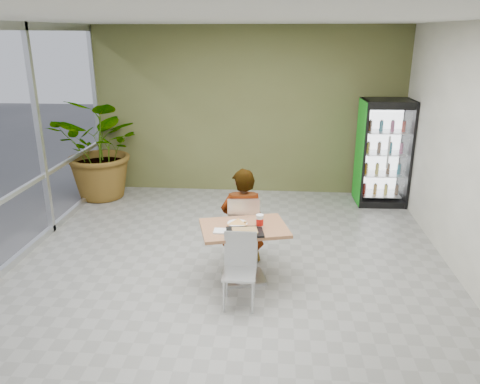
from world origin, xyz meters
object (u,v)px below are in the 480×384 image
at_px(seated_woman, 243,226).
at_px(dining_table, 244,242).
at_px(soda_cup, 260,221).
at_px(potted_plant, 103,148).
at_px(chair_near, 240,263).
at_px(beverage_fridge, 383,153).
at_px(chair_far, 243,224).
at_px(cafeteria_tray, 245,232).

bearing_deg(seated_woman, dining_table, 89.70).
xyz_separation_m(soda_cup, potted_plant, (-3.10, 3.01, 0.14)).
bearing_deg(chair_near, beverage_fridge, 57.08).
distance_m(soda_cup, beverage_fridge, 3.79).
height_order(seated_woman, beverage_fridge, beverage_fridge).
height_order(chair_near, soda_cup, soda_cup).
relative_size(dining_table, seated_woman, 0.74).
relative_size(chair_near, potted_plant, 0.44).
bearing_deg(potted_plant, seated_woman, -40.68).
height_order(chair_near, seated_woman, seated_woman).
distance_m(beverage_fridge, potted_plant, 5.23).
distance_m(dining_table, seated_woman, 0.56).
height_order(beverage_fridge, potted_plant, potted_plant).
bearing_deg(seated_woman, soda_cup, 108.06).
xyz_separation_m(chair_near, seated_woman, (-0.05, 1.07, 0.02)).
bearing_deg(dining_table, beverage_fridge, 53.34).
height_order(chair_far, beverage_fridge, beverage_fridge).
relative_size(dining_table, chair_far, 1.26).
xyz_separation_m(dining_table, cafeteria_tray, (0.02, -0.20, 0.23)).
xyz_separation_m(dining_table, chair_near, (-0.01, -0.51, -0.03)).
bearing_deg(chair_near, potted_plant, 129.29).
relative_size(chair_far, seated_woman, 0.59).
height_order(soda_cup, cafeteria_tray, soda_cup).
bearing_deg(seated_woman, chair_near, 86.34).
bearing_deg(soda_cup, chair_far, 115.47).
bearing_deg(potted_plant, chair_near, -50.50).
distance_m(chair_near, beverage_fridge, 4.34).
xyz_separation_m(dining_table, chair_far, (-0.05, 0.50, 0.03)).
relative_size(seated_woman, cafeteria_tray, 3.70).
bearing_deg(cafeteria_tray, soda_cup, 48.05).
relative_size(dining_table, chair_near, 1.41).
bearing_deg(chair_far, potted_plant, -47.46).
distance_m(soda_cup, cafeteria_tray, 0.27).
xyz_separation_m(cafeteria_tray, potted_plant, (-2.93, 3.20, 0.21)).
xyz_separation_m(dining_table, potted_plant, (-2.90, 3.00, 0.44)).
xyz_separation_m(chair_far, seated_woman, (-0.01, 0.05, -0.04)).
relative_size(dining_table, potted_plant, 0.63).
relative_size(beverage_fridge, potted_plant, 0.99).
height_order(chair_far, cafeteria_tray, chair_far).
relative_size(chair_far, potted_plant, 0.50).
distance_m(cafeteria_tray, beverage_fridge, 4.05).
height_order(chair_far, potted_plant, potted_plant).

